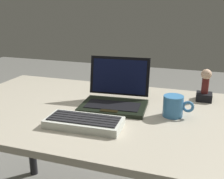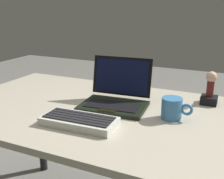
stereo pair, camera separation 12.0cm
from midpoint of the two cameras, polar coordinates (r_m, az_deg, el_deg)
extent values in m
cube|color=#A39B88|center=(1.19, -2.27, -5.19)|extent=(1.54, 0.81, 0.03)
cylinder|color=black|center=(1.95, -18.60, -8.14)|extent=(0.05, 0.05, 0.68)
cube|color=black|center=(1.22, -2.49, -3.58)|extent=(0.30, 0.22, 0.02)
cube|color=black|center=(1.20, -2.71, -3.38)|extent=(0.25, 0.13, 0.00)
cube|color=black|center=(1.14, -3.62, -4.49)|extent=(0.08, 0.04, 0.00)
cube|color=black|center=(1.29, -1.10, 2.84)|extent=(0.29, 0.07, 0.18)
cube|color=black|center=(1.28, -1.16, 2.74)|extent=(0.26, 0.05, 0.16)
cube|color=#4CF259|center=(1.29, -1.17, 2.20)|extent=(0.24, 0.02, 0.01)
cube|color=beige|center=(1.05, -9.17, -6.96)|extent=(0.30, 0.14, 0.03)
cube|color=black|center=(1.01, -10.22, -6.96)|extent=(0.27, 0.03, 0.00)
cube|color=black|center=(1.02, -9.71, -6.51)|extent=(0.27, 0.03, 0.00)
cube|color=black|center=(1.04, -9.22, -6.08)|extent=(0.27, 0.03, 0.00)
cube|color=black|center=(1.06, -8.74, -5.65)|extent=(0.27, 0.03, 0.00)
cube|color=black|center=(1.08, -8.28, -5.24)|extent=(0.27, 0.03, 0.00)
cube|color=black|center=(1.36, 16.44, -1.51)|extent=(0.07, 0.07, 0.04)
cylinder|color=#4F1916|center=(1.35, 16.64, 0.69)|extent=(0.03, 0.03, 0.07)
sphere|color=tan|center=(1.33, 16.85, 3.05)|extent=(0.05, 0.05, 0.05)
cylinder|color=teal|center=(1.13, 9.80, -3.50)|extent=(0.08, 0.08, 0.09)
torus|color=teal|center=(1.13, 12.82, -3.60)|extent=(0.05, 0.01, 0.05)
camera|label=1|loc=(0.06, -92.86, -0.90)|focal=43.47mm
camera|label=2|loc=(0.06, 87.14, 0.90)|focal=43.47mm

